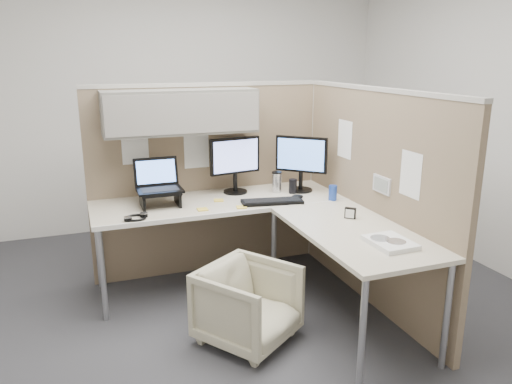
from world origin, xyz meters
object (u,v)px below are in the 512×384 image
object	(u,v)px
desk	(265,217)
keyboard	(272,202)
office_chair	(248,301)
monitor_left	(235,161)

from	to	relation	value
desk	keyboard	size ratio (longest dim) A/B	4.19
office_chair	monitor_left	distance (m)	1.30
keyboard	desk	bearing A→B (deg)	-115.56
monitor_left	keyboard	distance (m)	0.50
monitor_left	keyboard	bearing A→B (deg)	-74.60
monitor_left	keyboard	size ratio (longest dim) A/B	0.98
keyboard	monitor_left	bearing A→B (deg)	123.99
desk	keyboard	bearing A→B (deg)	54.31
office_chair	monitor_left	world-z (taller)	monitor_left
office_chair	monitor_left	size ratio (longest dim) A/B	1.23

